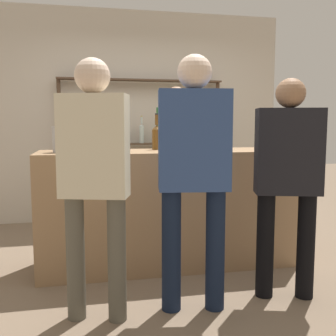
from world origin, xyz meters
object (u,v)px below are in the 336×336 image
(counter_bottle_0, at_px, (107,138))
(ice_bucket, at_px, (64,139))
(customer_left, at_px, (94,169))
(customer_center, at_px, (194,164))
(counter_bottle_1, at_px, (196,136))
(cork_jar, at_px, (219,141))
(counter_bottle_2, at_px, (157,136))
(server_behind_counter, at_px, (176,150))
(customer_right, at_px, (288,173))

(counter_bottle_0, bearing_deg, ice_bucket, 178.83)
(customer_left, height_order, customer_center, customer_center)
(counter_bottle_0, relative_size, counter_bottle_1, 0.99)
(counter_bottle_0, bearing_deg, cork_jar, 7.10)
(counter_bottle_2, bearing_deg, server_behind_counter, 60.06)
(customer_right, xyz_separation_m, customer_left, (-1.40, -0.07, 0.07))
(counter_bottle_2, height_order, ice_bucket, counter_bottle_2)
(counter_bottle_1, distance_m, ice_bucket, 1.23)
(counter_bottle_1, height_order, cork_jar, counter_bottle_1)
(customer_center, bearing_deg, counter_bottle_1, -7.93)
(counter_bottle_1, height_order, customer_left, customer_left)
(counter_bottle_1, relative_size, ice_bucket, 1.47)
(ice_bucket, bearing_deg, customer_center, -44.76)
(counter_bottle_1, distance_m, counter_bottle_2, 0.38)
(customer_center, bearing_deg, cork_jar, -19.00)
(counter_bottle_1, height_order, counter_bottle_2, counter_bottle_2)
(customer_right, bearing_deg, ice_bucket, 78.65)
(counter_bottle_2, bearing_deg, customer_right, -52.24)
(counter_bottle_1, bearing_deg, cork_jar, -12.21)
(customer_right, height_order, customer_center, customer_center)
(counter_bottle_1, height_order, customer_center, customer_center)
(counter_bottle_0, distance_m, server_behind_counter, 1.08)
(customer_right, relative_size, customer_left, 0.95)
(counter_bottle_0, xyz_separation_m, counter_bottle_2, (0.47, 0.20, 0.00))
(counter_bottle_2, bearing_deg, cork_jar, -6.15)
(counter_bottle_2, relative_size, ice_bucket, 1.54)
(server_behind_counter, bearing_deg, counter_bottle_0, -64.47)
(ice_bucket, bearing_deg, customer_left, -75.44)
(customer_left, bearing_deg, server_behind_counter, -12.63)
(counter_bottle_2, bearing_deg, customer_center, -86.58)
(server_behind_counter, distance_m, customer_center, 1.64)
(server_behind_counter, bearing_deg, customer_left, -46.83)
(customer_left, distance_m, customer_center, 0.67)
(customer_left, bearing_deg, customer_right, -70.68)
(cork_jar, relative_size, customer_left, 0.09)
(counter_bottle_0, relative_size, customer_center, 0.18)
(counter_bottle_2, height_order, server_behind_counter, server_behind_counter)
(server_behind_counter, xyz_separation_m, customer_center, (-0.24, -1.62, 0.01))
(ice_bucket, xyz_separation_m, customer_center, (0.90, -0.89, -0.14))
(server_behind_counter, height_order, customer_left, customer_left)
(customer_right, distance_m, customer_center, 0.74)
(counter_bottle_1, relative_size, customer_center, 0.18)
(counter_bottle_2, bearing_deg, counter_bottle_0, -157.43)
(server_behind_counter, height_order, customer_right, server_behind_counter)
(counter_bottle_2, relative_size, customer_center, 0.19)
(ice_bucket, relative_size, cork_jar, 1.41)
(counter_bottle_0, bearing_deg, counter_bottle_1, 11.92)
(customer_right, relative_size, customer_center, 0.93)
(cork_jar, distance_m, server_behind_counter, 0.67)
(customer_right, bearing_deg, customer_left, 108.54)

